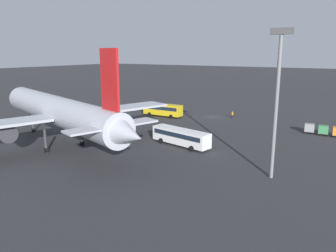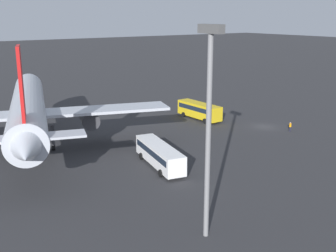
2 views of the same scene
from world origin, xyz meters
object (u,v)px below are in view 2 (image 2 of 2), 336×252
object	(u,v)px
shuttle_bus_near	(199,110)
shuttle_bus_far	(160,154)
airplane	(28,109)
worker_person	(290,127)

from	to	relation	value
shuttle_bus_near	shuttle_bus_far	size ratio (longest dim) A/B	0.88
shuttle_bus_near	airplane	bearing A→B (deg)	89.39
shuttle_bus_near	shuttle_bus_far	world-z (taller)	shuttle_bus_near
shuttle_bus_near	shuttle_bus_far	bearing A→B (deg)	128.64
shuttle_bus_far	worker_person	world-z (taller)	shuttle_bus_far
airplane	shuttle_bus_near	bearing A→B (deg)	-71.89
airplane	shuttle_bus_near	world-z (taller)	airplane
airplane	worker_person	bearing A→B (deg)	-93.74
airplane	worker_person	distance (m)	45.69
shuttle_bus_near	worker_person	world-z (taller)	shuttle_bus_near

